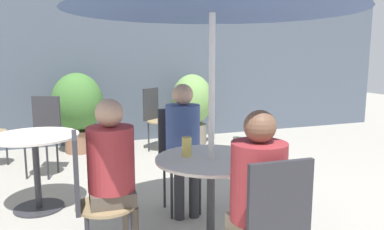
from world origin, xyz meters
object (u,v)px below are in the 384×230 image
(potted_plant_1, at_px, (192,105))
(cafe_table_far, at_px, (36,154))
(bistro_chair_3, at_px, (44,128))
(potted_plant_0, at_px, (78,106))
(cafe_table_near, at_px, (211,181))
(beer_glass_0, at_px, (237,148))
(bistro_chair_1, at_px, (91,191))
(bistro_chair_4, at_px, (155,114))
(seated_person_1, at_px, (113,168))
(beer_glass_1, at_px, (187,147))
(bistro_chair_2, at_px, (270,229))
(seated_person_0, at_px, (183,137))
(seated_person_2, at_px, (257,193))
(bistro_chair_0, at_px, (179,150))

(potted_plant_1, bearing_deg, cafe_table_far, -138.81)
(bistro_chair_3, bearing_deg, potted_plant_0, 89.00)
(cafe_table_near, height_order, beer_glass_0, beer_glass_0)
(bistro_chair_1, distance_m, potted_plant_1, 3.74)
(cafe_table_near, relative_size, bistro_chair_4, 0.85)
(bistro_chair_3, bearing_deg, bistro_chair_1, -57.09)
(bistro_chair_1, xyz_separation_m, beer_glass_0, (1.01, -0.10, 0.23))
(bistro_chair_3, relative_size, seated_person_1, 0.81)
(beer_glass_0, bearing_deg, beer_glass_1, 151.36)
(cafe_table_far, xyz_separation_m, seated_person_1, (0.54, -1.24, 0.17))
(cafe_table_near, xyz_separation_m, beer_glass_0, (0.17, -0.07, 0.25))
(bistro_chair_2, distance_m, seated_person_0, 1.54)
(bistro_chair_3, distance_m, potted_plant_0, 1.04)
(bistro_chair_1, height_order, potted_plant_1, potted_plant_1)
(bistro_chair_1, relative_size, seated_person_2, 0.82)
(cafe_table_near, bearing_deg, bistro_chair_2, -91.93)
(seated_person_2, xyz_separation_m, beer_glass_1, (-0.13, 0.79, 0.08))
(bistro_chair_2, bearing_deg, cafe_table_near, -90.00)
(cafe_table_near, distance_m, bistro_chair_1, 0.84)
(bistro_chair_4, height_order, potted_plant_1, potted_plant_1)
(cafe_table_far, distance_m, bistro_chair_4, 2.38)
(cafe_table_near, height_order, beer_glass_1, beer_glass_1)
(seated_person_1, height_order, seated_person_2, seated_person_1)
(bistro_chair_2, distance_m, bistro_chair_3, 3.42)
(seated_person_2, xyz_separation_m, potted_plant_1, (1.07, 3.95, -0.07))
(cafe_table_far, height_order, seated_person_1, seated_person_1)
(seated_person_0, distance_m, seated_person_2, 1.38)
(cafe_table_near, xyz_separation_m, bistro_chair_2, (-0.03, -0.84, 0.02))
(seated_person_1, bearing_deg, cafe_table_near, -90.00)
(cafe_table_near, height_order, cafe_table_far, same)
(bistro_chair_0, xyz_separation_m, bistro_chair_1, (-0.87, -0.81, 0.00))
(bistro_chair_0, bearing_deg, seated_person_0, -90.00)
(seated_person_2, distance_m, potted_plant_1, 4.09)
(bistro_chair_3, relative_size, seated_person_0, 0.79)
(seated_person_1, bearing_deg, bistro_chair_0, -39.34)
(seated_person_2, bearing_deg, cafe_table_far, -56.43)
(bistro_chair_1, bearing_deg, beer_glass_0, -93.78)
(bistro_chair_0, distance_m, beer_glass_1, 0.79)
(bistro_chair_0, relative_size, bistro_chair_1, 1.00)
(cafe_table_near, distance_m, bistro_chair_3, 2.66)
(cafe_table_far, bearing_deg, bistro_chair_4, 47.71)
(bistro_chair_3, distance_m, beer_glass_0, 2.81)
(bistro_chair_2, height_order, beer_glass_1, bistro_chair_2)
(seated_person_0, height_order, seated_person_2, seated_person_0)
(bistro_chair_3, relative_size, beer_glass_0, 6.15)
(bistro_chair_0, relative_size, bistro_chair_3, 1.00)
(seated_person_1, distance_m, seated_person_2, 0.98)
(cafe_table_near, bearing_deg, seated_person_0, 88.07)
(bistro_chair_2, bearing_deg, beer_glass_0, -102.24)
(beer_glass_1, relative_size, potted_plant_1, 0.13)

